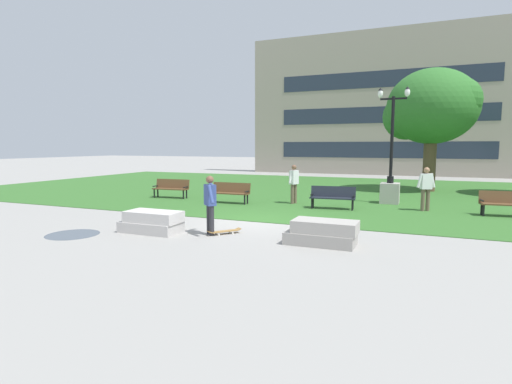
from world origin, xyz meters
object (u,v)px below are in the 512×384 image
(concrete_block_center, at_px, (152,222))
(concrete_block_left, at_px, (322,233))
(park_bench_near_left, at_px, (333,196))
(park_bench_near_right, at_px, (507,202))
(park_bench_far_left, at_px, (230,191))
(park_bench_far_right, at_px, (171,187))
(person_skateboarder, at_px, (210,202))
(person_bystander_far_lawn, at_px, (426,186))
(skateboard, at_px, (224,231))
(person_bystander_near_lawn, at_px, (294,182))
(lamp_post_left, at_px, (390,180))

(concrete_block_center, bearing_deg, concrete_block_left, 5.60)
(concrete_block_center, relative_size, concrete_block_left, 0.99)
(concrete_block_center, distance_m, park_bench_near_left, 7.59)
(park_bench_near_right, relative_size, park_bench_far_left, 1.01)
(park_bench_far_right, bearing_deg, park_bench_near_left, -2.56)
(person_skateboarder, distance_m, park_bench_far_right, 8.59)
(person_skateboarder, bearing_deg, person_bystander_far_lawn, 49.95)
(concrete_block_left, bearing_deg, person_bystander_far_lawn, 69.67)
(park_bench_near_left, xyz_separation_m, park_bench_far_right, (-8.02, 0.36, 0.00))
(concrete_block_left, height_order, park_bench_near_left, park_bench_near_left)
(park_bench_near_left, bearing_deg, concrete_block_left, -80.75)
(skateboard, bearing_deg, park_bench_far_left, 114.58)
(park_bench_near_left, bearing_deg, concrete_block_center, -122.19)
(person_bystander_near_lawn, bearing_deg, person_skateboarder, -93.42)
(skateboard, bearing_deg, concrete_block_center, -163.86)
(park_bench_near_left, bearing_deg, person_bystander_far_lawn, 13.42)
(park_bench_far_left, xyz_separation_m, person_bystander_near_lawn, (2.66, 0.92, 0.45))
(concrete_block_left, height_order, park_bench_far_right, park_bench_far_right)
(park_bench_near_right, bearing_deg, person_skateboarder, -141.79)
(park_bench_near_left, relative_size, lamp_post_left, 0.36)
(person_bystander_near_lawn, height_order, person_bystander_far_lawn, same)
(park_bench_near_left, relative_size, person_bystander_far_lawn, 1.08)
(concrete_block_left, xyz_separation_m, person_bystander_far_lawn, (2.50, 6.76, 0.68))
(concrete_block_center, distance_m, skateboard, 2.18)
(lamp_post_left, bearing_deg, park_bench_far_left, -158.20)
(person_bystander_near_lawn, distance_m, person_bystander_far_lawn, 5.36)
(park_bench_near_left, bearing_deg, skateboard, -108.57)
(concrete_block_left, distance_m, lamp_post_left, 8.51)
(person_skateboarder, bearing_deg, park_bench_far_left, 110.96)
(park_bench_near_right, bearing_deg, park_bench_far_left, -175.78)
(park_bench_far_left, bearing_deg, person_bystander_far_lawn, 6.90)
(park_bench_near_left, bearing_deg, lamp_post_left, 50.82)
(skateboard, distance_m, park_bench_near_left, 6.15)
(skateboard, bearing_deg, person_bystander_near_lawn, 89.42)
(concrete_block_center, distance_m, concrete_block_left, 5.03)
(person_skateboarder, relative_size, person_bystander_near_lawn, 1.00)
(person_bystander_near_lawn, bearing_deg, park_bench_near_right, -0.92)
(concrete_block_center, bearing_deg, skateboard, 16.14)
(park_bench_near_left, height_order, person_bystander_far_lawn, person_bystander_far_lawn)
(concrete_block_center, distance_m, person_skateboarder, 1.91)
(person_skateboarder, relative_size, skateboard, 1.87)
(concrete_block_left, relative_size, park_bench_far_left, 1.02)
(person_skateboarder, bearing_deg, park_bench_far_right, 131.85)
(park_bench_far_right, bearing_deg, person_bystander_far_lawn, 2.34)
(lamp_post_left, bearing_deg, concrete_block_left, -97.19)
(concrete_block_left, relative_size, skateboard, 2.02)
(concrete_block_left, height_order, park_bench_near_right, park_bench_near_right)
(person_bystander_near_lawn, relative_size, person_bystander_far_lawn, 1.00)
(person_skateboarder, xyz_separation_m, park_bench_near_right, (8.48, 6.68, -0.43))
(concrete_block_center, distance_m, park_bench_far_left, 6.30)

